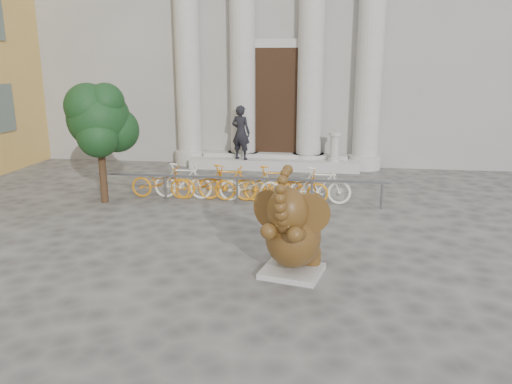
# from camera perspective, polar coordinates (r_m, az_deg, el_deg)

# --- Properties ---
(ground) EXTENTS (80.00, 80.00, 0.00)m
(ground) POSITION_cam_1_polar(r_m,az_deg,el_deg) (9.15, -4.36, -9.25)
(ground) COLOR #474442
(ground) RESTS_ON ground
(classical_building) EXTENTS (22.00, 10.70, 12.00)m
(classical_building) POSITION_cam_1_polar(r_m,az_deg,el_deg) (23.29, 3.80, 20.18)
(classical_building) COLOR gray
(classical_building) RESTS_ON ground
(entrance_steps) EXTENTS (6.00, 1.20, 0.36)m
(entrance_steps) POSITION_cam_1_polar(r_m,az_deg,el_deg) (18.00, 2.09, 3.31)
(entrance_steps) COLOR #A8A59E
(entrance_steps) RESTS_ON ground
(elephant_statue) EXTENTS (1.35, 1.61, 2.06)m
(elephant_statue) POSITION_cam_1_polar(r_m,az_deg,el_deg) (8.82, 4.17, -4.93)
(elephant_statue) COLOR #A8A59E
(elephant_statue) RESTS_ON ground
(bike_rack) EXTENTS (8.00, 0.53, 1.00)m
(bike_rack) POSITION_cam_1_polar(r_m,az_deg,el_deg) (13.64, -2.04, 1.04)
(bike_rack) COLOR slate
(bike_rack) RESTS_ON ground
(tree) EXTENTS (1.84, 1.68, 3.20)m
(tree) POSITION_cam_1_polar(r_m,az_deg,el_deg) (13.77, -17.44, 7.83)
(tree) COLOR #332114
(tree) RESTS_ON ground
(pedestrian) EXTENTS (0.80, 0.65, 1.90)m
(pedestrian) POSITION_cam_1_polar(r_m,az_deg,el_deg) (17.64, -1.75, 6.80)
(pedestrian) COLOR black
(pedestrian) RESTS_ON entrance_steps
(balustrade_post) EXTENTS (0.41, 0.41, 1.01)m
(balustrade_post) POSITION_cam_1_polar(r_m,az_deg,el_deg) (17.50, 8.94, 4.97)
(balustrade_post) COLOR #A8A59E
(balustrade_post) RESTS_ON entrance_steps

